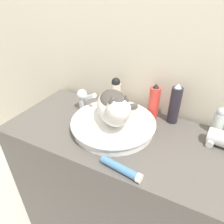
# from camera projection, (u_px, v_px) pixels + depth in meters

# --- Properties ---
(wall_back) EXTENTS (8.00, 0.05, 2.40)m
(wall_back) POSITION_uv_depth(u_px,v_px,m) (143.00, 51.00, 1.05)
(wall_back) COLOR beige
(wall_back) RESTS_ON ground_plane
(vanity_counter) EXTENTS (1.12, 0.51, 0.88)m
(vanity_counter) POSITION_uv_depth(u_px,v_px,m) (116.00, 189.00, 1.21)
(vanity_counter) COLOR #56514C
(vanity_counter) RESTS_ON ground_plane
(sink_basin) EXTENTS (0.42, 0.42, 0.05)m
(sink_basin) POSITION_uv_depth(u_px,v_px,m) (113.00, 124.00, 0.99)
(sink_basin) COLOR white
(sink_basin) RESTS_ON vanity_counter
(cat) EXTENTS (0.28, 0.31, 0.18)m
(cat) POSITION_uv_depth(u_px,v_px,m) (114.00, 106.00, 0.91)
(cat) COLOR silver
(cat) RESTS_ON sink_basin
(faucet) EXTENTS (0.15, 0.08, 0.15)m
(faucet) POSITION_uv_depth(u_px,v_px,m) (83.00, 98.00, 1.11)
(faucet) COLOR silver
(faucet) RESTS_ON vanity_counter
(lotion_bottle_white) EXTENTS (0.05, 0.05, 0.18)m
(lotion_bottle_white) POSITION_uv_depth(u_px,v_px,m) (116.00, 93.00, 1.13)
(lotion_bottle_white) COLOR silver
(lotion_bottle_white) RESTS_ON vanity_counter
(deodorant_stick) EXTENTS (0.05, 0.05, 0.14)m
(deodorant_stick) POSITION_uv_depth(u_px,v_px,m) (219.00, 121.00, 0.94)
(deodorant_stick) COLOR silver
(deodorant_stick) RESTS_ON vanity_counter
(spray_bottle_trigger) EXTENTS (0.06, 0.06, 0.19)m
(spray_bottle_trigger) POSITION_uv_depth(u_px,v_px,m) (154.00, 102.00, 1.05)
(spray_bottle_trigger) COLOR #DB3D33
(spray_bottle_trigger) RESTS_ON vanity_counter
(hairspray_can_black) EXTENTS (0.06, 0.06, 0.22)m
(hairspray_can_black) POSITION_uv_depth(u_px,v_px,m) (175.00, 105.00, 1.00)
(hairspray_can_black) COLOR #28232D
(hairspray_can_black) RESTS_ON vanity_counter
(cream_tube) EXTENTS (0.18, 0.06, 0.04)m
(cream_tube) POSITION_uv_depth(u_px,v_px,m) (121.00, 169.00, 0.76)
(cream_tube) COLOR #4C7FB2
(cream_tube) RESTS_ON vanity_counter
(hair_dryer) EXTENTS (0.16, 0.10, 0.07)m
(hair_dryer) POSITION_uv_depth(u_px,v_px,m) (224.00, 140.00, 0.87)
(hair_dryer) COLOR silver
(hair_dryer) RESTS_ON vanity_counter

